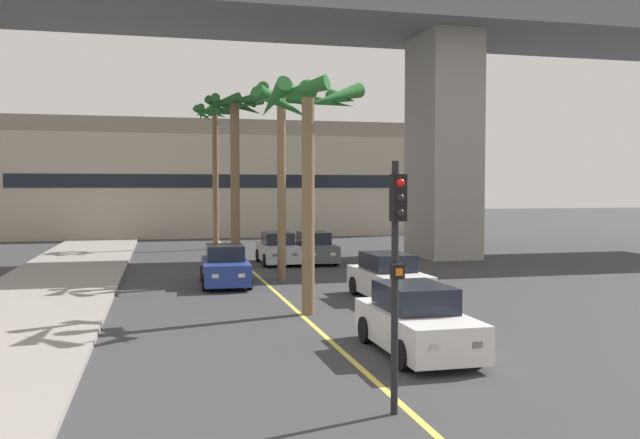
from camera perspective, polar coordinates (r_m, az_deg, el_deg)
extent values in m
cube|color=gray|center=(19.73, -24.98, -8.34)|extent=(4.80, 80.00, 0.15)
cube|color=#DBCC4C|center=(27.54, -4.85, -5.18)|extent=(0.14, 56.00, 0.01)
cube|color=slate|center=(35.76, -6.75, 17.99)|extent=(69.57, 8.00, 2.40)
cube|color=gray|center=(37.47, 10.35, 6.06)|extent=(2.80, 4.40, 12.02)
cube|color=#BCB29E|center=(54.99, -9.19, 2.78)|extent=(32.61, 8.00, 7.81)
cube|color=gray|center=(55.19, -9.22, 7.46)|extent=(31.96, 7.20, 1.20)
cube|color=black|center=(50.98, -8.86, 3.23)|extent=(29.35, 0.04, 1.00)
cube|color=white|center=(15.64, 8.19, -9.08)|extent=(1.72, 4.11, 0.80)
cube|color=black|center=(15.65, 8.00, -6.53)|extent=(1.41, 2.06, 0.60)
cube|color=#F2EDCC|center=(14.03, 13.11, -10.27)|extent=(0.24, 0.08, 0.14)
cube|color=#F2EDCC|center=(13.64, 9.54, -10.61)|extent=(0.24, 0.08, 0.14)
cylinder|color=black|center=(14.89, 12.98, -10.74)|extent=(0.22, 0.64, 0.64)
cylinder|color=black|center=(14.25, 7.05, -11.30)|extent=(0.22, 0.64, 0.64)
cylinder|color=black|center=(17.14, 9.11, -8.93)|extent=(0.22, 0.64, 0.64)
cylinder|color=black|center=(16.59, 3.90, -9.29)|extent=(0.22, 0.64, 0.64)
cube|color=white|center=(22.91, 5.84, -5.32)|extent=(1.79, 4.14, 0.80)
cube|color=black|center=(22.96, 5.72, -3.59)|extent=(1.44, 2.08, 0.60)
cube|color=#F2EDCC|center=(21.23, 8.94, -5.83)|extent=(0.24, 0.09, 0.14)
cube|color=#F2EDCC|center=(20.88, 6.58, -5.96)|extent=(0.24, 0.09, 0.14)
cylinder|color=black|center=(22.08, 8.98, -6.32)|extent=(0.23, 0.64, 0.64)
cylinder|color=black|center=(21.49, 5.00, -6.54)|extent=(0.23, 0.64, 0.64)
cylinder|color=black|center=(24.41, 6.57, -5.45)|extent=(0.23, 0.64, 0.64)
cylinder|color=black|center=(23.87, 2.94, -5.62)|extent=(0.23, 0.64, 0.64)
cube|color=#4C5156|center=(33.85, -0.50, -2.72)|extent=(1.75, 4.12, 0.80)
cube|color=black|center=(33.93, -0.55, -1.56)|extent=(1.42, 2.07, 0.60)
cube|color=#F2EDCC|center=(32.00, 1.08, -2.95)|extent=(0.24, 0.08, 0.14)
cube|color=#F2EDCC|center=(31.79, -0.56, -2.98)|extent=(0.24, 0.08, 0.14)
cylinder|color=black|center=(32.82, 1.35, -3.35)|extent=(0.23, 0.64, 0.64)
cylinder|color=black|center=(32.47, -1.42, -3.41)|extent=(0.23, 0.64, 0.64)
cylinder|color=black|center=(35.28, 0.35, -2.93)|extent=(0.23, 0.64, 0.64)
cylinder|color=black|center=(34.95, -2.23, -2.98)|extent=(0.23, 0.64, 0.64)
cube|color=navy|center=(26.34, -8.03, -4.29)|extent=(1.85, 4.16, 0.80)
cube|color=black|center=(26.42, -8.06, -2.78)|extent=(1.47, 2.10, 0.60)
cube|color=#F2EDCC|center=(24.38, -6.65, -4.72)|extent=(0.24, 0.09, 0.14)
cube|color=#F2EDCC|center=(24.32, -8.86, -4.75)|extent=(0.24, 0.09, 0.14)
cylinder|color=black|center=(25.18, -6.01, -5.19)|extent=(0.24, 0.65, 0.64)
cylinder|color=black|center=(25.08, -9.70, -5.25)|extent=(0.24, 0.65, 0.64)
cylinder|color=black|center=(27.69, -6.50, -4.48)|extent=(0.24, 0.65, 0.64)
cylinder|color=black|center=(27.60, -9.86, -4.53)|extent=(0.24, 0.65, 0.64)
cube|color=#B7BABF|center=(33.55, -3.58, -2.78)|extent=(1.74, 4.12, 0.80)
cube|color=black|center=(33.64, -3.62, -1.60)|extent=(1.41, 2.06, 0.60)
cube|color=#F2EDCC|center=(31.66, -2.15, -3.01)|extent=(0.24, 0.08, 0.14)
cube|color=#F2EDCC|center=(31.50, -3.83, -3.04)|extent=(0.24, 0.08, 0.14)
cylinder|color=black|center=(32.48, -1.81, -3.41)|extent=(0.23, 0.64, 0.64)
cylinder|color=black|center=(32.21, -4.63, -3.47)|extent=(0.23, 0.64, 0.64)
cylinder|color=black|center=(34.96, -2.61, -2.98)|extent=(0.23, 0.64, 0.64)
cylinder|color=black|center=(34.71, -5.23, -3.03)|extent=(0.23, 0.64, 0.64)
cylinder|color=black|center=(11.22, 6.34, -5.83)|extent=(0.12, 0.12, 4.20)
cube|color=black|center=(10.97, 6.63, 1.84)|extent=(0.24, 0.20, 0.76)
sphere|color=red|center=(10.87, 6.82, 3.10)|extent=(0.14, 0.14, 0.14)
sphere|color=black|center=(10.87, 6.81, 1.83)|extent=(0.14, 0.14, 0.14)
sphere|color=black|center=(10.88, 6.81, 0.57)|extent=(0.14, 0.14, 0.14)
cube|color=black|center=(11.07, 6.56, -4.38)|extent=(0.20, 0.16, 0.24)
cube|color=orange|center=(10.99, 6.71, -4.43)|extent=(0.12, 0.03, 0.12)
cylinder|color=brown|center=(34.94, -7.20, 3.14)|extent=(0.47, 0.47, 8.12)
sphere|color=#236028|center=(35.23, -7.24, 10.00)|extent=(0.60, 0.60, 0.60)
cone|color=#236028|center=(35.22, -5.61, 9.60)|extent=(0.64, 2.05, 0.92)
cone|color=#236028|center=(35.92, -6.17, 9.30)|extent=(1.66, 1.79, 1.08)
cone|color=#236028|center=(36.18, -7.39, 9.51)|extent=(2.02, 0.47, 0.80)
cone|color=#236028|center=(35.70, -8.60, 9.36)|extent=(1.57, 1.86, 1.05)
cone|color=#236028|center=(35.16, -8.86, 9.60)|extent=(0.55, 2.04, 0.90)
cone|color=#236028|center=(34.41, -8.20, 9.88)|extent=(1.80, 1.67, 0.78)
cone|color=#236028|center=(34.23, -7.13, 9.91)|extent=(2.03, 0.53, 0.79)
cone|color=#236028|center=(34.48, -6.11, 9.70)|extent=(1.88, 1.55, 0.97)
cylinder|color=brown|center=(19.94, -1.01, 1.21)|extent=(0.38, 0.38, 6.50)
sphere|color=#236028|center=(20.15, -1.02, 10.93)|extent=(0.60, 0.60, 0.60)
cone|color=#236028|center=(20.44, 1.95, 10.20)|extent=(0.57, 2.23, 0.85)
cone|color=#236028|center=(21.12, 0.12, 9.97)|extent=(2.07, 1.62, 0.85)
cone|color=#236028|center=(20.92, -3.02, 9.66)|extent=(2.13, 1.46, 1.08)
cone|color=#236028|center=(19.74, -4.01, 10.03)|extent=(0.76, 2.24, 1.11)
cone|color=#236028|center=(19.15, -2.38, 10.70)|extent=(2.04, 1.68, 0.86)
cone|color=#236028|center=(19.40, 1.39, 10.37)|extent=(2.06, 1.63, 0.99)
cylinder|color=brown|center=(41.88, -8.84, 3.30)|extent=(0.36, 0.36, 8.49)
sphere|color=#236028|center=(42.16, -8.88, 9.28)|extent=(0.60, 0.60, 0.60)
cone|color=#236028|center=(42.32, -7.74, 9.02)|extent=(0.66, 1.80, 0.79)
cone|color=#236028|center=(42.82, -8.20, 8.94)|extent=(1.62, 1.48, 0.79)
cone|color=#236028|center=(42.98, -8.99, 8.84)|extent=(1.77, 0.48, 0.87)
cone|color=#236028|center=(42.61, -9.83, 8.74)|extent=(1.44, 1.63, 1.05)
cone|color=#236028|center=(42.11, -10.05, 8.84)|extent=(0.53, 1.77, 1.02)
cone|color=#236028|center=(41.50, -9.67, 9.03)|extent=(1.53, 1.57, 0.91)
cone|color=#236028|center=(41.28, -8.76, 8.91)|extent=(1.74, 0.46, 1.08)
cone|color=#236028|center=(41.52, -8.07, 9.11)|extent=(1.65, 1.43, 0.83)
cylinder|color=brown|center=(27.31, -3.27, 2.69)|extent=(0.35, 0.35, 7.54)
sphere|color=#236028|center=(27.59, -3.30, 10.86)|extent=(0.60, 0.60, 0.60)
cone|color=#236028|center=(27.65, -1.50, 10.13)|extent=(0.56, 1.78, 1.05)
cone|color=#236028|center=(28.39, -2.93, 10.11)|extent=(1.80, 1.07, 0.91)
cone|color=#236028|center=(28.28, -4.22, 10.03)|extent=(1.80, 1.06, 0.99)
cone|color=#236028|center=(27.43, -5.09, 10.47)|extent=(0.45, 1.77, 0.83)
cone|color=#236028|center=(26.75, -3.94, 10.41)|extent=(1.74, 1.27, 1.02)
cone|color=#236028|center=(26.87, -2.24, 10.62)|extent=(1.79, 1.13, 0.85)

